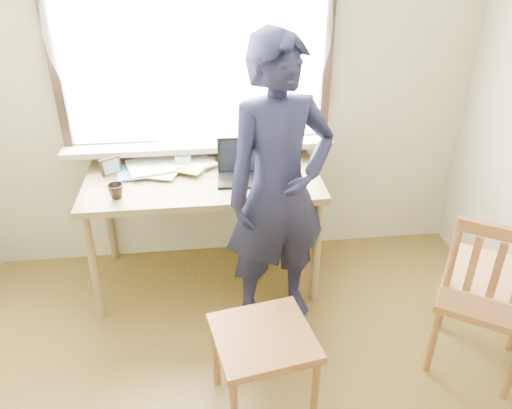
{
  "coord_description": "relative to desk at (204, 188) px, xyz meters",
  "views": [
    {
      "loc": [
        -0.18,
        -1.32,
        2.28
      ],
      "look_at": [
        0.08,
        0.95,
        0.98
      ],
      "focal_mm": 35.0,
      "sensor_mm": 36.0,
      "label": 1
    }
  ],
  "objects": [
    {
      "name": "picture_frame",
      "position": [
        -0.6,
        0.1,
        0.14
      ],
      "size": [
        0.12,
        0.09,
        0.11
      ],
      "color": "black",
      "rests_on": "desk"
    },
    {
      "name": "desk",
      "position": [
        0.0,
        0.0,
        0.0
      ],
      "size": [
        1.53,
        0.77,
        0.82
      ],
      "color": "olive",
      "rests_on": "ground"
    },
    {
      "name": "desk_clutter",
      "position": [
        -0.33,
        0.17,
        0.11
      ],
      "size": [
        0.89,
        0.49,
        0.05
      ],
      "color": "white",
      "rests_on": "desk"
    },
    {
      "name": "mouse",
      "position": [
        0.45,
        -0.1,
        0.1
      ],
      "size": [
        0.08,
        0.06,
        0.03
      ],
      "primitive_type": "ellipsoid",
      "color": "black",
      "rests_on": "desk"
    },
    {
      "name": "laptop",
      "position": [
        0.27,
        -0.03,
        0.14
      ],
      "size": [
        0.36,
        0.3,
        0.24
      ],
      "color": "black",
      "rests_on": "desk"
    },
    {
      "name": "mug_dark",
      "position": [
        -0.52,
        -0.23,
        0.13
      ],
      "size": [
        0.12,
        0.12,
        0.09
      ],
      "primitive_type": "imported",
      "rotation": [
        0.0,
        0.0,
        -0.32
      ],
      "color": "black",
      "rests_on": "desk"
    },
    {
      "name": "room_shell",
      "position": [
        0.17,
        -1.43,
        0.9
      ],
      "size": [
        3.52,
        4.02,
        2.61
      ],
      "color": "#BAB695",
      "rests_on": "ground"
    },
    {
      "name": "work_chair",
      "position": [
        0.26,
        -1.13,
        -0.32
      ],
      "size": [
        0.56,
        0.54,
        0.5
      ],
      "color": "brown",
      "rests_on": "ground"
    },
    {
      "name": "book_a",
      "position": [
        -0.44,
        0.21,
        0.1
      ],
      "size": [
        0.3,
        0.35,
        0.03
      ],
      "primitive_type": "imported",
      "rotation": [
        0.0,
        0.0,
        0.31
      ],
      "color": "white",
      "rests_on": "desk"
    },
    {
      "name": "book_b",
      "position": [
        0.43,
        0.3,
        0.09
      ],
      "size": [
        0.21,
        0.25,
        0.02
      ],
      "primitive_type": "imported",
      "rotation": [
        0.0,
        0.0,
        -0.23
      ],
      "color": "white",
      "rests_on": "desk"
    },
    {
      "name": "mug_white",
      "position": [
        -0.13,
        0.17,
        0.13
      ],
      "size": [
        0.15,
        0.15,
        0.09
      ],
      "primitive_type": "imported",
      "rotation": [
        0.0,
        0.0,
        0.6
      ],
      "color": "white",
      "rests_on": "desk"
    },
    {
      "name": "person",
      "position": [
        0.44,
        -0.41,
        0.18
      ],
      "size": [
        0.76,
        0.6,
        1.83
      ],
      "primitive_type": "imported",
      "rotation": [
        0.0,
        0.0,
        0.27
      ],
      "color": "black",
      "rests_on": "ground"
    },
    {
      "name": "side_chair",
      "position": [
        1.51,
        -0.99,
        -0.19
      ],
      "size": [
        0.66,
        0.65,
        1.05
      ],
      "color": "brown",
      "rests_on": "ground"
    }
  ]
}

